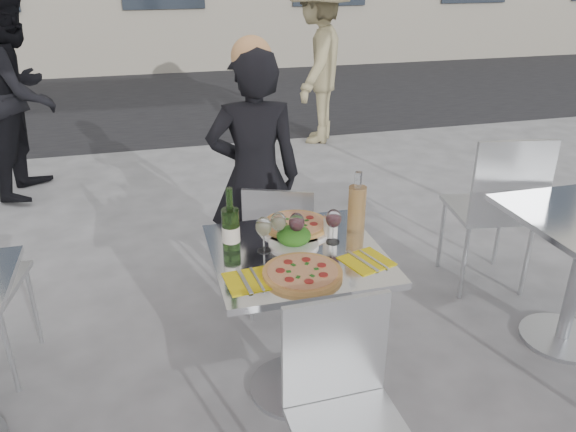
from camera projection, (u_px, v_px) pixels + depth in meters
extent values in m
plane|color=slate|center=(296.00, 389.00, 2.70)|extent=(80.00, 80.00, 0.00)
cube|color=black|center=(180.00, 97.00, 8.41)|extent=(24.00, 5.00, 0.00)
cylinder|color=#B7BABF|center=(296.00, 387.00, 2.70)|extent=(0.44, 0.44, 0.02)
cylinder|color=#B7BABF|center=(296.00, 325.00, 2.55)|extent=(0.07, 0.07, 0.72)
cube|color=silver|center=(297.00, 255.00, 2.40)|extent=(0.72, 0.72, 0.03)
cylinder|color=#B7BABF|center=(562.00, 338.00, 3.05)|extent=(0.44, 0.44, 0.02)
cylinder|color=#B7BABF|center=(576.00, 281.00, 2.90)|extent=(0.07, 0.07, 0.72)
cylinder|color=silver|center=(312.00, 265.00, 3.39)|extent=(0.02, 0.02, 0.40)
cylinder|color=silver|center=(260.00, 262.00, 3.42)|extent=(0.02, 0.02, 0.40)
cylinder|color=silver|center=(308.00, 294.00, 3.10)|extent=(0.02, 0.02, 0.40)
cylinder|color=silver|center=(251.00, 290.00, 3.13)|extent=(0.02, 0.02, 0.40)
cube|color=silver|center=(282.00, 246.00, 3.17)|extent=(0.48, 0.48, 0.02)
cube|color=silver|center=(278.00, 226.00, 2.92)|extent=(0.35, 0.16, 0.40)
cube|color=silver|center=(335.00, 350.00, 1.96)|extent=(0.39, 0.03, 0.41)
cylinder|color=silver|center=(34.00, 306.00, 2.93)|extent=(0.02, 0.02, 0.47)
cylinder|color=silver|center=(9.00, 351.00, 2.59)|extent=(0.02, 0.02, 0.47)
cylinder|color=silver|center=(498.00, 231.00, 3.71)|extent=(0.03, 0.03, 0.49)
cylinder|color=silver|center=(441.00, 234.00, 3.68)|extent=(0.03, 0.03, 0.49)
cylinder|color=silver|center=(527.00, 260.00, 3.36)|extent=(0.03, 0.03, 0.49)
cylinder|color=silver|center=(464.00, 263.00, 3.33)|extent=(0.03, 0.03, 0.49)
cube|color=silver|center=(488.00, 209.00, 3.42)|extent=(0.52, 0.52, 0.03)
cube|color=silver|center=(512.00, 183.00, 3.10)|extent=(0.45, 0.10, 0.49)
imported|color=black|center=(255.00, 177.00, 3.23)|extent=(0.58, 0.41, 1.48)
imported|color=black|center=(19.00, 94.00, 4.68)|extent=(0.81, 0.96, 1.73)
imported|color=tan|center=(318.00, 62.00, 6.06)|extent=(1.09, 1.29, 1.74)
cylinder|color=#DBA255|center=(303.00, 273.00, 2.21)|extent=(0.32, 0.32, 0.02)
cylinder|color=beige|center=(303.00, 271.00, 2.20)|extent=(0.28, 0.28, 0.00)
cylinder|color=white|center=(296.00, 228.00, 2.59)|extent=(0.34, 0.34, 0.01)
cylinder|color=#DBA255|center=(296.00, 225.00, 2.58)|extent=(0.30, 0.30, 0.02)
cylinder|color=beige|center=(296.00, 223.00, 2.58)|extent=(0.27, 0.27, 0.00)
cylinder|color=white|center=(294.00, 244.00, 2.44)|extent=(0.22, 0.22, 0.01)
ellipsoid|color=#1D691A|center=(294.00, 236.00, 2.43)|extent=(0.15, 0.15, 0.08)
sphere|color=#B21914|center=(301.00, 230.00, 2.45)|extent=(0.03, 0.03, 0.03)
cylinder|color=#2C511E|center=(231.00, 231.00, 2.34)|extent=(0.07, 0.07, 0.20)
cone|color=#2C511E|center=(230.00, 210.00, 2.30)|extent=(0.07, 0.07, 0.03)
cylinder|color=#2C511E|center=(229.00, 200.00, 2.28)|extent=(0.03, 0.03, 0.10)
cylinder|color=silver|center=(231.00, 234.00, 2.34)|extent=(0.07, 0.07, 0.07)
cylinder|color=tan|center=(357.00, 210.00, 2.52)|extent=(0.08, 0.08, 0.22)
cylinder|color=white|center=(358.00, 181.00, 2.46)|extent=(0.03, 0.03, 0.08)
cylinder|color=white|center=(331.00, 227.00, 2.50)|extent=(0.06, 0.06, 0.09)
cylinder|color=silver|center=(331.00, 216.00, 2.48)|extent=(0.06, 0.06, 0.02)
cylinder|color=white|center=(264.00, 250.00, 2.40)|extent=(0.06, 0.06, 0.00)
cylinder|color=white|center=(264.00, 241.00, 2.38)|extent=(0.01, 0.01, 0.09)
ellipsoid|color=white|center=(264.00, 226.00, 2.35)|extent=(0.07, 0.07, 0.08)
ellipsoid|color=beige|center=(264.00, 229.00, 2.35)|extent=(0.05, 0.05, 0.05)
cylinder|color=white|center=(279.00, 245.00, 2.44)|extent=(0.06, 0.06, 0.00)
cylinder|color=white|center=(278.00, 236.00, 2.42)|extent=(0.01, 0.01, 0.09)
ellipsoid|color=white|center=(278.00, 221.00, 2.39)|extent=(0.07, 0.07, 0.08)
ellipsoid|color=beige|center=(278.00, 224.00, 2.40)|extent=(0.05, 0.05, 0.05)
cylinder|color=white|center=(297.00, 246.00, 2.43)|extent=(0.06, 0.06, 0.00)
cylinder|color=white|center=(297.00, 237.00, 2.42)|extent=(0.01, 0.01, 0.09)
ellipsoid|color=white|center=(297.00, 222.00, 2.39)|extent=(0.07, 0.07, 0.08)
ellipsoid|color=#410912|center=(297.00, 224.00, 2.39)|extent=(0.05, 0.05, 0.05)
cylinder|color=white|center=(333.00, 242.00, 2.47)|extent=(0.06, 0.06, 0.00)
cylinder|color=white|center=(333.00, 233.00, 2.45)|extent=(0.01, 0.01, 0.09)
ellipsoid|color=white|center=(334.00, 218.00, 2.42)|extent=(0.07, 0.07, 0.08)
ellipsoid|color=#410912|center=(334.00, 220.00, 2.43)|extent=(0.05, 0.05, 0.05)
cube|color=yellow|center=(249.00, 281.00, 2.17)|extent=(0.19, 0.19, 0.00)
cube|color=#B7BABF|center=(244.00, 280.00, 2.16)|extent=(0.03, 0.20, 0.00)
cube|color=#B7BABF|center=(257.00, 279.00, 2.18)|extent=(0.03, 0.18, 0.00)
cube|color=yellow|center=(367.00, 261.00, 2.31)|extent=(0.22, 0.22, 0.00)
cube|color=#B7BABF|center=(362.00, 261.00, 2.31)|extent=(0.07, 0.20, 0.00)
cube|color=#B7BABF|center=(373.00, 259.00, 2.32)|extent=(0.06, 0.17, 0.00)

